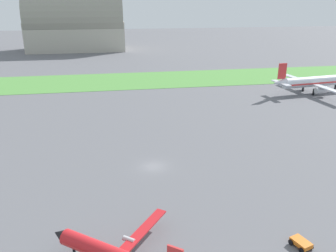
% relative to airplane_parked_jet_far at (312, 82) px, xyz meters
% --- Properties ---
extents(ground_plane, '(600.00, 600.00, 0.00)m').
position_rel_airplane_parked_jet_far_xyz_m(ground_plane, '(-56.30, -42.74, -3.63)').
color(ground_plane, slate).
extents(grass_taxiway_strip, '(360.00, 28.00, 0.08)m').
position_rel_airplane_parked_jet_far_xyz_m(grass_taxiway_strip, '(-56.30, 27.67, -3.59)').
color(grass_taxiway_strip, '#549342').
rests_on(grass_taxiway_strip, ground_plane).
extents(airplane_parked_jet_far, '(28.05, 28.52, 10.09)m').
position_rel_airplane_parked_jet_far_xyz_m(airplane_parked_jet_far, '(0.00, 0.00, 0.00)').
color(airplane_parked_jet_far, silver).
rests_on(airplane_parked_jet_far, ground_plane).
extents(baggage_cart_near_gate, '(2.41, 2.81, 0.90)m').
position_rel_airplane_parked_jet_far_xyz_m(baggage_cart_near_gate, '(-41.45, -67.18, -3.06)').
color(baggage_cart_near_gate, orange).
rests_on(baggage_cart_near_gate, ground_plane).
extents(hangar_distant, '(53.71, 30.75, 34.38)m').
position_rel_airplane_parked_jet_far_xyz_m(hangar_distant, '(-80.07, 114.09, 11.79)').
color(hangar_distant, '#B2AD9E').
rests_on(hangar_distant, ground_plane).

